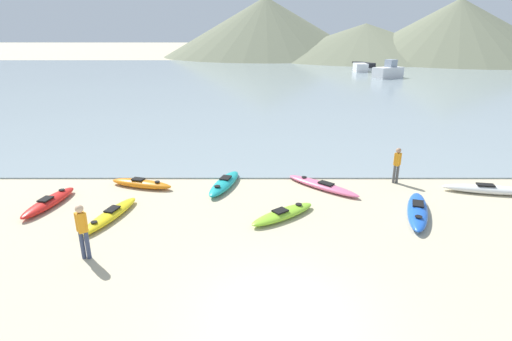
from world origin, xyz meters
TOP-DOWN VIEW (x-y plane):
  - ground_plane at (0.00, 0.00)m, footprint 400.00×400.00m
  - bay_water at (0.00, 43.67)m, footprint 160.00×70.00m
  - far_hill_left at (1.69, 93.94)m, footprint 48.57×48.57m
  - far_hill_midleft at (23.34, 84.66)m, footprint 45.77×45.77m
  - far_hill_midright at (40.42, 78.88)m, footprint 43.96×43.96m
  - kayak_on_sand_0 at (8.58, 7.08)m, footprint 3.57×1.26m
  - kayak_on_sand_1 at (5.00, 5.11)m, footprint 1.75×3.29m
  - kayak_on_sand_2 at (-1.85, 7.73)m, footprint 1.44×2.96m
  - kayak_on_sand_3 at (-5.24, 7.72)m, footprint 2.74×1.34m
  - kayak_on_sand_4 at (0.35, 4.93)m, footprint 2.50×2.20m
  - kayak_on_sand_5 at (-5.52, 4.84)m, footprint 1.37×3.06m
  - kayak_on_sand_6 at (2.11, 7.58)m, footprint 2.85×2.74m
  - kayak_on_sand_7 at (-8.09, 5.88)m, footprint 1.12×2.87m
  - person_near_foreground at (-5.33, 2.38)m, footprint 0.33×0.28m
  - person_near_waterline at (5.26, 8.23)m, footprint 0.31×0.27m
  - moored_boat_1 at (15.31, 54.96)m, footprint 1.81×3.10m
  - moored_boat_2 at (17.89, 63.11)m, footprint 3.17×4.76m
  - moored_boat_3 at (16.85, 46.44)m, footprint 4.36×3.66m

SIDE VIEW (x-z plane):
  - ground_plane at x=0.00m, z-range 0.00..0.00m
  - bay_water at x=0.00m, z-range 0.00..0.06m
  - kayak_on_sand_6 at x=2.11m, z-range -0.02..0.28m
  - kayak_on_sand_5 at x=-5.52m, z-range -0.02..0.30m
  - kayak_on_sand_4 at x=0.35m, z-range -0.02..0.31m
  - kayak_on_sand_3 at x=-5.24m, z-range -0.02..0.34m
  - kayak_on_sand_7 at x=-8.09m, z-range -0.02..0.35m
  - kayak_on_sand_0 at x=8.58m, z-range -0.02..0.35m
  - kayak_on_sand_2 at x=-1.85m, z-range -0.02..0.36m
  - kayak_on_sand_1 at x=5.00m, z-range -0.02..0.39m
  - moored_boat_2 at x=17.89m, z-range 0.06..0.79m
  - moored_boat_1 at x=15.31m, z-range 0.06..1.23m
  - moored_boat_3 at x=16.85m, z-range -0.29..2.02m
  - person_near_waterline at x=5.26m, z-range 0.11..1.63m
  - person_near_foreground at x=-5.33m, z-range 0.12..1.75m
  - far_hill_midleft at x=23.34m, z-range 0.00..7.37m
  - far_hill_midright at x=40.42m, z-range 0.00..12.06m
  - far_hill_left at x=1.69m, z-range 0.00..13.39m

